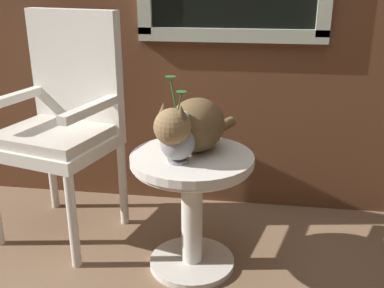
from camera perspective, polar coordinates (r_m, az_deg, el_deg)
The scene contains 5 objects.
ground_plane at distance 2.08m, azimuth -4.49°, elevation -16.79°, with size 6.00×6.00×0.00m, color #7F6047.
wicker_side_table at distance 1.98m, azimuth -0.00°, elevation -5.80°, with size 0.53×0.53×0.55m.
wicker_chair at distance 2.31m, azimuth -15.86°, elevation 3.38°, with size 0.61×0.58×1.11m.
cat at distance 1.90m, azimuth 0.13°, elevation 2.37°, with size 0.32×0.54×0.25m.
pewter_vase_with_ivy at distance 1.81m, azimuth -1.84°, elevation 0.67°, with size 0.14×0.14×0.35m.
Camera 1 is at (0.40, -1.62, 1.25)m, focal length 42.42 mm.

